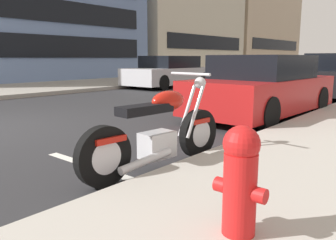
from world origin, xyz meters
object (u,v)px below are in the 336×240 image
object	(u,v)px
parked_motorcycle	(159,134)
car_opposite_curb	(169,72)
parked_car_across_street	(263,88)
fire_hydrant	(240,178)

from	to	relation	value
parked_motorcycle	car_opposite_curb	size ratio (longest dim) A/B	0.46
parked_car_across_street	car_opposite_curb	world-z (taller)	car_opposite_curb
parked_motorcycle	car_opposite_curb	bearing A→B (deg)	43.65
parked_car_across_street	fire_hydrant	world-z (taller)	parked_car_across_street
parked_motorcycle	car_opposite_curb	world-z (taller)	car_opposite_curb
car_opposite_curb	parked_car_across_street	bearing A→B (deg)	52.57
car_opposite_curb	fire_hydrant	size ratio (longest dim) A/B	6.32
car_opposite_curb	fire_hydrant	xyz separation A→B (m)	(-9.94, -8.87, -0.13)
parked_car_across_street	car_opposite_curb	size ratio (longest dim) A/B	0.90
parked_motorcycle	car_opposite_curb	xyz separation A→B (m)	(8.98, 7.32, 0.23)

